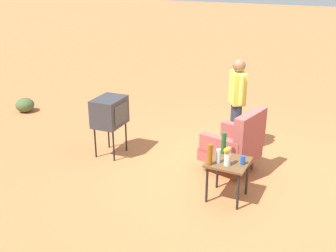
{
  "coord_description": "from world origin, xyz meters",
  "views": [
    {
      "loc": [
        5.9,
        1.67,
        3.13
      ],
      "look_at": [
        0.21,
        -1.03,
        0.65
      ],
      "focal_mm": 44.18,
      "sensor_mm": 36.0,
      "label": 1
    }
  ],
  "objects_px": {
    "bottle_short_clear": "(218,156)",
    "bottle_wine_green": "(224,143)",
    "side_table": "(228,167)",
    "armchair": "(236,144)",
    "person_standing": "(237,99)",
    "tv_on_stand": "(110,112)",
    "bottle_tall_amber": "(210,155)",
    "flower_vase": "(228,155)",
    "soda_can_blue": "(243,160)"
  },
  "relations": [
    {
      "from": "tv_on_stand",
      "to": "bottle_wine_green",
      "type": "distance_m",
      "value": 2.16
    },
    {
      "from": "person_standing",
      "to": "bottle_wine_green",
      "type": "relative_size",
      "value": 5.12
    },
    {
      "from": "side_table",
      "to": "armchair",
      "type": "bearing_deg",
      "value": -171.45
    },
    {
      "from": "tv_on_stand",
      "to": "bottle_tall_amber",
      "type": "distance_m",
      "value": 2.22
    },
    {
      "from": "armchair",
      "to": "tv_on_stand",
      "type": "height_order",
      "value": "armchair"
    },
    {
      "from": "soda_can_blue",
      "to": "bottle_wine_green",
      "type": "bearing_deg",
      "value": -122.2
    },
    {
      "from": "tv_on_stand",
      "to": "flower_vase",
      "type": "bearing_deg",
      "value": 73.72
    },
    {
      "from": "person_standing",
      "to": "bottle_tall_amber",
      "type": "bearing_deg",
      "value": 6.09
    },
    {
      "from": "armchair",
      "to": "person_standing",
      "type": "distance_m",
      "value": 1.03
    },
    {
      "from": "tv_on_stand",
      "to": "bottle_short_clear",
      "type": "relative_size",
      "value": 5.15
    },
    {
      "from": "tv_on_stand",
      "to": "flower_vase",
      "type": "xyz_separation_m",
      "value": [
        0.67,
        2.31,
        -0.05
      ]
    },
    {
      "from": "person_standing",
      "to": "flower_vase",
      "type": "distance_m",
      "value": 1.89
    },
    {
      "from": "side_table",
      "to": "soda_can_blue",
      "type": "bearing_deg",
      "value": 89.95
    },
    {
      "from": "side_table",
      "to": "person_standing",
      "type": "relative_size",
      "value": 0.36
    },
    {
      "from": "armchair",
      "to": "tv_on_stand",
      "type": "relative_size",
      "value": 1.03
    },
    {
      "from": "bottle_wine_green",
      "to": "flower_vase",
      "type": "height_order",
      "value": "bottle_wine_green"
    },
    {
      "from": "bottle_short_clear",
      "to": "soda_can_blue",
      "type": "bearing_deg",
      "value": 107.29
    },
    {
      "from": "bottle_tall_amber",
      "to": "person_standing",
      "type": "bearing_deg",
      "value": -173.91
    },
    {
      "from": "soda_can_blue",
      "to": "bottle_tall_amber",
      "type": "bearing_deg",
      "value": -62.61
    },
    {
      "from": "bottle_wine_green",
      "to": "soda_can_blue",
      "type": "bearing_deg",
      "value": 57.8
    },
    {
      "from": "person_standing",
      "to": "flower_vase",
      "type": "relative_size",
      "value": 6.19
    },
    {
      "from": "tv_on_stand",
      "to": "bottle_tall_amber",
      "type": "height_order",
      "value": "tv_on_stand"
    },
    {
      "from": "side_table",
      "to": "soda_can_blue",
      "type": "height_order",
      "value": "soda_can_blue"
    },
    {
      "from": "tv_on_stand",
      "to": "bottle_short_clear",
      "type": "bearing_deg",
      "value": 73.33
    },
    {
      "from": "soda_can_blue",
      "to": "armchair",
      "type": "bearing_deg",
      "value": -158.35
    },
    {
      "from": "bottle_short_clear",
      "to": "bottle_tall_amber",
      "type": "bearing_deg",
      "value": -37.47
    },
    {
      "from": "side_table",
      "to": "tv_on_stand",
      "type": "height_order",
      "value": "tv_on_stand"
    },
    {
      "from": "bottle_short_clear",
      "to": "bottle_wine_green",
      "type": "bearing_deg",
      "value": -174.52
    },
    {
      "from": "person_standing",
      "to": "bottle_short_clear",
      "type": "distance_m",
      "value": 1.85
    },
    {
      "from": "person_standing",
      "to": "armchair",
      "type": "bearing_deg",
      "value": 17.6
    },
    {
      "from": "side_table",
      "to": "flower_vase",
      "type": "height_order",
      "value": "flower_vase"
    },
    {
      "from": "bottle_wine_green",
      "to": "bottle_tall_amber",
      "type": "distance_m",
      "value": 0.43
    },
    {
      "from": "armchair",
      "to": "bottle_tall_amber",
      "type": "bearing_deg",
      "value": -4.31
    },
    {
      "from": "armchair",
      "to": "flower_vase",
      "type": "relative_size",
      "value": 4.0
    },
    {
      "from": "armchair",
      "to": "tv_on_stand",
      "type": "bearing_deg",
      "value": -82.87
    },
    {
      "from": "side_table",
      "to": "tv_on_stand",
      "type": "bearing_deg",
      "value": -103.52
    },
    {
      "from": "armchair",
      "to": "bottle_short_clear",
      "type": "relative_size",
      "value": 5.3
    },
    {
      "from": "bottle_short_clear",
      "to": "soda_can_blue",
      "type": "distance_m",
      "value": 0.34
    },
    {
      "from": "tv_on_stand",
      "to": "bottle_tall_amber",
      "type": "bearing_deg",
      "value": 70.0
    },
    {
      "from": "side_table",
      "to": "bottle_short_clear",
      "type": "relative_size",
      "value": 2.92
    },
    {
      "from": "armchair",
      "to": "flower_vase",
      "type": "distance_m",
      "value": 0.98
    },
    {
      "from": "bottle_short_clear",
      "to": "bottle_tall_amber",
      "type": "height_order",
      "value": "bottle_tall_amber"
    },
    {
      "from": "bottle_wine_green",
      "to": "flower_vase",
      "type": "bearing_deg",
      "value": 25.86
    },
    {
      "from": "bottle_tall_amber",
      "to": "flower_vase",
      "type": "distance_m",
      "value": 0.24
    },
    {
      "from": "side_table",
      "to": "bottle_tall_amber",
      "type": "distance_m",
      "value": 0.37
    },
    {
      "from": "side_table",
      "to": "bottle_wine_green",
      "type": "xyz_separation_m",
      "value": [
        -0.22,
        -0.15,
        0.24
      ]
    },
    {
      "from": "flower_vase",
      "to": "tv_on_stand",
      "type": "bearing_deg",
      "value": -106.28
    },
    {
      "from": "armchair",
      "to": "bottle_short_clear",
      "type": "distance_m",
      "value": 0.94
    },
    {
      "from": "bottle_short_clear",
      "to": "soda_can_blue",
      "type": "xyz_separation_m",
      "value": [
        -0.1,
        0.32,
        -0.04
      ]
    },
    {
      "from": "flower_vase",
      "to": "bottle_tall_amber",
      "type": "bearing_deg",
      "value": -68.69
    }
  ]
}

